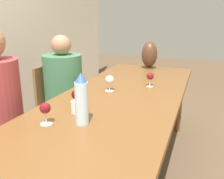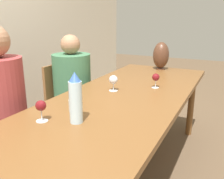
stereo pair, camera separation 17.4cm
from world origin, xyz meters
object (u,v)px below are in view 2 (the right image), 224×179
(wine_glass_1, at_px, (41,107))
(wine_glass_3, at_px, (113,80))
(person_near, at_px, (3,110))
(water_tumbler, at_px, (74,106))
(person_far, at_px, (74,89))
(water_bottle, at_px, (76,99))
(wine_glass_0, at_px, (156,78))
(wine_glass_2, at_px, (76,94))
(vase, at_px, (161,55))
(chair_far, at_px, (68,101))

(wine_glass_1, xyz_separation_m, wine_glass_3, (0.74, -0.10, -0.00))
(wine_glass_1, relative_size, person_near, 0.10)
(water_tumbler, relative_size, person_near, 0.06)
(wine_glass_1, xyz_separation_m, person_far, (1.01, 0.49, -0.23))
(water_bottle, xyz_separation_m, wine_glass_0, (0.91, -0.20, -0.06))
(person_near, bearing_deg, wine_glass_1, -105.11)
(water_bottle, relative_size, wine_glass_2, 2.48)
(person_near, bearing_deg, vase, -23.31)
(wine_glass_2, bearing_deg, wine_glass_0, -28.07)
(vase, bearing_deg, water_tumbler, 175.13)
(chair_far, bearing_deg, wine_glass_2, -139.63)
(wine_glass_0, height_order, chair_far, wine_glass_0)
(water_bottle, relative_size, water_tumbler, 3.93)
(chair_far, xyz_separation_m, person_near, (-0.88, -0.08, 0.22))
(water_bottle, xyz_separation_m, water_tumbler, (0.14, 0.11, -0.11))
(wine_glass_0, relative_size, person_far, 0.11)
(vase, height_order, wine_glass_1, vase)
(wine_glass_2, height_order, person_near, person_near)
(water_bottle, xyz_separation_m, chair_far, (0.94, 0.76, -0.42))
(water_bottle, height_order, wine_glass_3, water_bottle)
(wine_glass_1, height_order, wine_glass_3, wine_glass_3)
(vase, relative_size, wine_glass_1, 2.44)
(water_bottle, height_order, chair_far, water_bottle)
(person_far, bearing_deg, chair_far, 90.00)
(wine_glass_2, bearing_deg, water_tumbler, -150.74)
(water_tumbler, xyz_separation_m, person_near, (-0.09, 0.57, -0.10))
(wine_glass_0, relative_size, wine_glass_3, 0.96)
(wine_glass_0, distance_m, chair_far, 1.03)
(wine_glass_3, bearing_deg, wine_glass_1, 172.09)
(water_tumbler, height_order, chair_far, chair_far)
(wine_glass_3, relative_size, chair_far, 0.15)
(wine_glass_1, height_order, person_near, person_near)
(wine_glass_0, height_order, wine_glass_1, wine_glass_1)
(wine_glass_1, bearing_deg, water_bottle, -67.97)
(wine_glass_0, xyz_separation_m, wine_glass_3, (-0.24, 0.28, 0.00))
(wine_glass_0, bearing_deg, water_tumbler, 158.06)
(vase, bearing_deg, person_far, 136.91)
(wine_glass_1, xyz_separation_m, wine_glass_2, (0.31, -0.03, -0.01))
(water_bottle, relative_size, wine_glass_1, 2.33)
(water_bottle, height_order, person_far, person_far)
(wine_glass_1, distance_m, wine_glass_3, 0.75)
(wine_glass_3, xyz_separation_m, person_far, (0.27, 0.59, -0.23))
(water_bottle, relative_size, wine_glass_3, 2.30)
(water_tumbler, distance_m, wine_glass_0, 0.83)
(wine_glass_0, distance_m, person_far, 0.90)
(wine_glass_3, bearing_deg, water_bottle, -172.50)
(water_tumbler, bearing_deg, person_near, 98.69)
(chair_far, bearing_deg, wine_glass_0, -91.69)
(water_bottle, xyz_separation_m, wine_glass_3, (0.67, 0.09, -0.06))
(chair_far, bearing_deg, wine_glass_1, -150.67)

